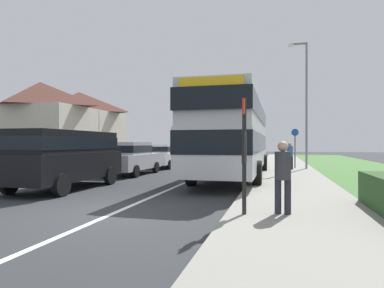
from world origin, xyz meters
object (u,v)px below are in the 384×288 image
object	(u,v)px
pedestrian_walking_away	(290,155)
parked_car_silver	(130,157)
parked_car_white	(163,155)
cycle_route_sign	(295,146)
parked_van_black	(65,154)
street_lamp_mid	(305,97)
double_decker_bus	(234,132)
bus_stop_sign	(244,147)
pedestrian_at_stop	(283,174)

from	to	relation	value
pedestrian_walking_away	parked_car_silver	bearing A→B (deg)	-152.67
parked_car_white	cycle_route_sign	distance (m)	8.44
parked_van_black	street_lamp_mid	world-z (taller)	street_lamp_mid
double_decker_bus	parked_van_black	distance (m)	7.53
parked_van_black	cycle_route_sign	bearing A→B (deg)	53.08
parked_car_white	bus_stop_sign	bearing A→B (deg)	-64.36
parked_van_black	pedestrian_at_stop	distance (m)	8.05
double_decker_bus	street_lamp_mid	distance (m)	6.87
double_decker_bus	parked_car_silver	bearing A→B (deg)	176.39
pedestrian_walking_away	cycle_route_sign	world-z (taller)	cycle_route_sign
parked_car_white	pedestrian_walking_away	xyz separation A→B (m)	(8.05, -0.85, 0.11)
bus_stop_sign	street_lamp_mid	size ratio (longest dim) A/B	0.34
bus_stop_sign	parked_van_black	bearing A→B (deg)	153.75
double_decker_bus	pedestrian_at_stop	size ratio (longest dim) A/B	6.91
street_lamp_mid	parked_car_silver	bearing A→B (deg)	-150.39
parked_van_black	parked_car_silver	size ratio (longest dim) A/B	1.12
parked_car_silver	parked_car_white	xyz separation A→B (m)	(0.05, 5.04, -0.06)
parked_car_silver	cycle_route_sign	size ratio (longest dim) A/B	1.76
parked_car_silver	parked_car_white	distance (m)	5.04
parked_car_white	pedestrian_walking_away	bearing A→B (deg)	-6.01
parked_van_black	parked_car_white	size ratio (longest dim) A/B	1.16
parked_car_silver	pedestrian_walking_away	world-z (taller)	parked_car_silver
parked_van_black	bus_stop_sign	bearing A→B (deg)	-26.25
pedestrian_at_stop	pedestrian_walking_away	size ratio (longest dim) A/B	1.00
street_lamp_mid	pedestrian_walking_away	bearing A→B (deg)	-133.73
parked_car_white	bus_stop_sign	distance (m)	15.38
cycle_route_sign	pedestrian_at_stop	bearing A→B (deg)	-93.82
cycle_route_sign	street_lamp_mid	bearing A→B (deg)	-44.43
parked_car_white	pedestrian_at_stop	world-z (taller)	pedestrian_at_stop
parked_van_black	parked_car_silver	xyz separation A→B (m)	(-0.06, 5.54, -0.31)
parked_car_white	cycle_route_sign	bearing A→B (deg)	4.00
pedestrian_at_stop	pedestrian_walking_away	world-z (taller)	same
bus_stop_sign	cycle_route_sign	size ratio (longest dim) A/B	1.03
pedestrian_walking_away	street_lamp_mid	size ratio (longest dim) A/B	0.22
parked_car_silver	pedestrian_at_stop	distance (m)	11.42
parked_van_black	parked_car_silver	world-z (taller)	parked_van_black
double_decker_bus	parked_van_black	bearing A→B (deg)	-135.93
parked_car_silver	pedestrian_at_stop	xyz separation A→B (m)	(7.50, -8.61, 0.05)
parked_car_silver	cycle_route_sign	distance (m)	10.16
parked_van_black	parked_car_white	bearing A→B (deg)	90.06
bus_stop_sign	cycle_route_sign	bearing A→B (deg)	83.10
pedestrian_walking_away	bus_stop_sign	xyz separation A→B (m)	(-1.40, -13.01, 0.56)
double_decker_bus	bus_stop_sign	world-z (taller)	double_decker_bus
parked_van_black	pedestrian_walking_away	world-z (taller)	parked_van_black
pedestrian_at_stop	parked_van_black	bearing A→B (deg)	157.58
parked_car_silver	bus_stop_sign	distance (m)	11.10
pedestrian_walking_away	cycle_route_sign	bearing A→B (deg)	76.37
pedestrian_walking_away	parked_car_white	bearing A→B (deg)	173.99
double_decker_bus	parked_car_white	distance (m)	7.72
pedestrian_at_stop	street_lamp_mid	world-z (taller)	street_lamp_mid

